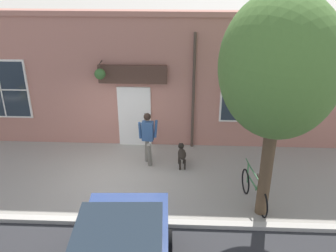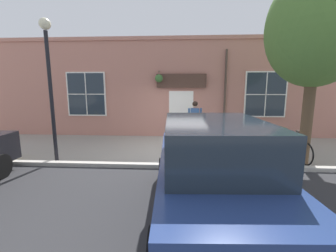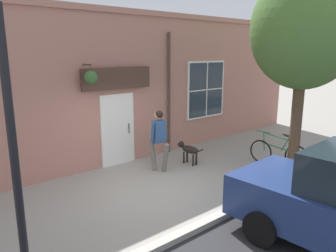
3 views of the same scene
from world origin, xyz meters
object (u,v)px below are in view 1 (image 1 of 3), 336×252
street_tree_by_curb (279,71)px  leaning_bicycle (254,190)px  pedestrian_walking (148,134)px  dog_on_leash (182,153)px

street_tree_by_curb → leaning_bicycle: size_ratio=3.23×
street_tree_by_curb → leaning_bicycle: 3.44m
pedestrian_walking → leaning_bicycle: size_ratio=1.02×
pedestrian_walking → street_tree_by_curb: street_tree_by_curb is taller
dog_on_leash → leaning_bicycle: bearing=47.0°
pedestrian_walking → dog_on_leash: size_ratio=1.72×
pedestrian_walking → street_tree_by_curb: size_ratio=0.31×
pedestrian_walking → dog_on_leash: 1.22m
dog_on_leash → street_tree_by_curb: (2.26, 2.05, 3.35)m
leaning_bicycle → dog_on_leash: bearing=-133.0°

